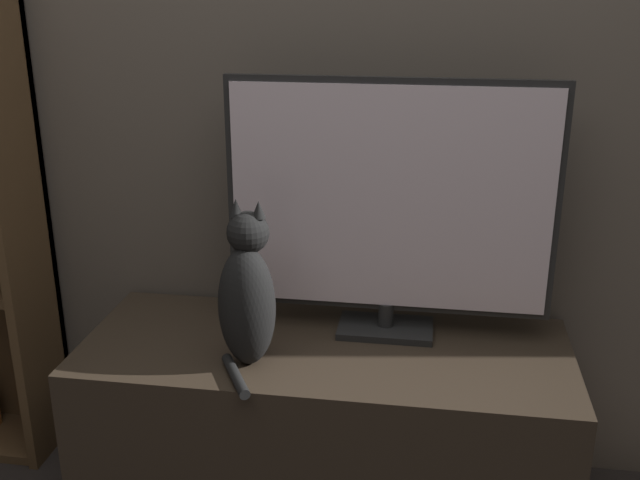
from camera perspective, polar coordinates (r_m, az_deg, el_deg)
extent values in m
cube|color=#60564C|center=(2.21, 1.67, 13.93)|extent=(4.80, 0.05, 2.60)
cube|color=#33281E|center=(2.26, 0.34, -14.04)|extent=(1.38, 0.56, 0.53)
cube|color=black|center=(2.21, 5.01, -6.71)|extent=(0.27, 0.16, 0.02)
cylinder|color=black|center=(2.19, 5.04, -5.66)|extent=(0.04, 0.04, 0.07)
cube|color=black|center=(2.08, 5.34, 3.16)|extent=(0.92, 0.02, 0.66)
cube|color=silver|center=(2.06, 5.32, 3.05)|extent=(0.88, 0.01, 0.63)
ellipsoid|color=black|center=(1.98, -5.59, -5.06)|extent=(0.17, 0.15, 0.33)
ellipsoid|color=olive|center=(2.03, -5.09, -4.92)|extent=(0.09, 0.05, 0.18)
sphere|color=black|center=(1.93, -5.51, 0.58)|extent=(0.12, 0.12, 0.11)
cone|color=black|center=(1.92, -6.43, 2.47)|extent=(0.04, 0.04, 0.04)
cone|color=black|center=(1.90, -4.70, 2.34)|extent=(0.04, 0.04, 0.04)
cylinder|color=black|center=(1.96, -6.46, -10.24)|extent=(0.12, 0.19, 0.03)
cube|color=brown|center=(2.45, -21.84, 2.50)|extent=(0.03, 0.28, 1.71)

